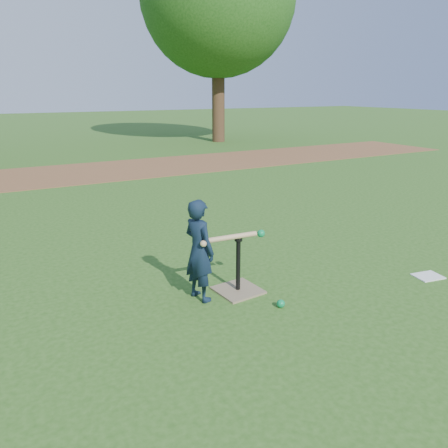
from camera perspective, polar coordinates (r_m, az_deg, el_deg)
ground at (r=4.64m, az=-1.53°, el=-8.42°), size 80.00×80.00×0.00m
dirt_strip at (r=11.56m, az=-19.01°, el=6.26°), size 24.00×3.00×0.01m
child at (r=4.25m, az=-3.26°, el=-3.46°), size 0.33×0.42×1.02m
wiffle_ball_ground at (r=4.29m, az=7.43°, el=-10.27°), size 0.08×0.08×0.08m
clipboard at (r=5.42m, az=25.09°, el=-6.20°), size 0.33×0.28×0.01m
batting_tee at (r=4.54m, az=1.84°, el=-7.51°), size 0.47×0.47×0.61m
swing_action at (r=4.29m, az=1.23°, el=-1.74°), size 0.73×0.12×0.08m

